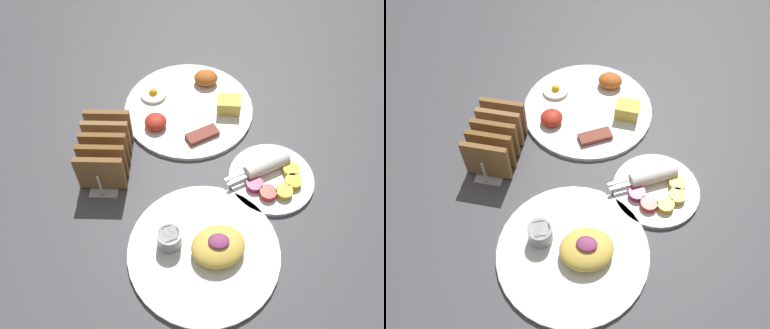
% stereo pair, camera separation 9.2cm
% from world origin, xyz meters
% --- Properties ---
extents(ground_plane, '(3.00, 3.00, 0.00)m').
position_xyz_m(ground_plane, '(0.00, 0.00, 0.00)').
color(ground_plane, '#47474C').
extents(plate_breakfast, '(0.31, 0.31, 0.05)m').
position_xyz_m(plate_breakfast, '(0.02, 0.19, 0.01)').
color(plate_breakfast, white).
rests_on(plate_breakfast, ground_plane).
extents(plate_condiments, '(0.20, 0.18, 0.04)m').
position_xyz_m(plate_condiments, '(0.20, -0.02, 0.01)').
color(plate_condiments, white).
rests_on(plate_condiments, ground_plane).
extents(plate_foreground, '(0.30, 0.30, 0.06)m').
position_xyz_m(plate_foreground, '(0.06, -0.19, 0.01)').
color(plate_foreground, white).
rests_on(plate_foreground, ground_plane).
extents(toast_rack, '(0.10, 0.18, 0.10)m').
position_xyz_m(toast_rack, '(-0.16, 0.02, 0.05)').
color(toast_rack, '#B7B7BC').
rests_on(toast_rack, ground_plane).
extents(teaspoon, '(0.02, 0.13, 0.01)m').
position_xyz_m(teaspoon, '(0.11, -0.10, 0.00)').
color(teaspoon, silver).
rests_on(teaspoon, ground_plane).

